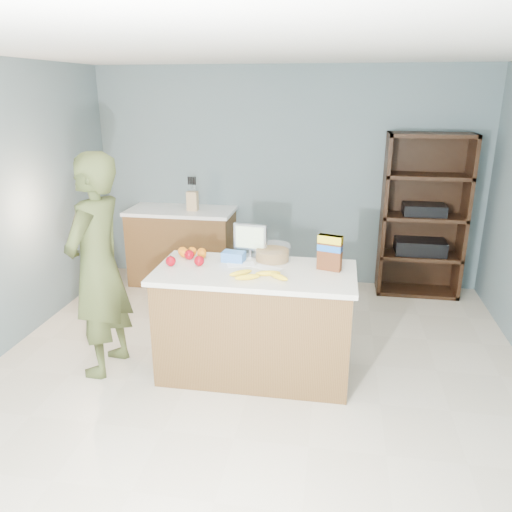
% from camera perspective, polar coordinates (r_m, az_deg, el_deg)
% --- Properties ---
extents(floor, '(4.50, 5.00, 0.02)m').
position_cam_1_polar(floor, '(4.02, -0.85, -15.26)').
color(floor, beige).
rests_on(floor, ground).
extents(walls, '(4.52, 5.02, 2.51)m').
position_cam_1_polar(walls, '(3.39, -0.98, 8.62)').
color(walls, slate).
rests_on(walls, ground).
extents(counter_peninsula, '(1.56, 0.76, 0.90)m').
position_cam_1_polar(counter_peninsula, '(4.07, -0.12, -8.06)').
color(counter_peninsula, brown).
rests_on(counter_peninsula, ground).
extents(back_cabinet, '(1.24, 0.62, 0.90)m').
position_cam_1_polar(back_cabinet, '(6.04, -8.39, 1.17)').
color(back_cabinet, brown).
rests_on(back_cabinet, ground).
extents(shelving_unit, '(0.90, 0.40, 1.80)m').
position_cam_1_polar(shelving_unit, '(5.88, 18.46, 4.08)').
color(shelving_unit, black).
rests_on(shelving_unit, ground).
extents(person, '(0.50, 0.70, 1.80)m').
position_cam_1_polar(person, '(4.14, -17.63, -1.18)').
color(person, '#3E4622').
rests_on(person, ground).
extents(knife_block, '(0.12, 0.10, 0.31)m').
position_cam_1_polar(knife_block, '(5.83, -7.26, 6.34)').
color(knife_block, tan).
rests_on(knife_block, back_cabinet).
extents(envelopes, '(0.47, 0.23, 0.00)m').
position_cam_1_polar(envelopes, '(3.96, -0.24, -1.17)').
color(envelopes, white).
rests_on(envelopes, counter_peninsula).
extents(bananas, '(0.47, 0.21, 0.04)m').
position_cam_1_polar(bananas, '(3.72, 0.30, -2.17)').
color(bananas, yellow).
rests_on(bananas, counter_peninsula).
extents(apples, '(0.30, 0.26, 0.08)m').
position_cam_1_polar(apples, '(4.04, -7.96, -0.33)').
color(apples, '#94030F').
rests_on(apples, counter_peninsula).
extents(oranges, '(0.26, 0.14, 0.08)m').
position_cam_1_polar(oranges, '(4.20, -7.28, 0.40)').
color(oranges, orange).
rests_on(oranges, counter_peninsula).
extents(blue_carton, '(0.19, 0.14, 0.08)m').
position_cam_1_polar(blue_carton, '(4.07, -2.59, -0.06)').
color(blue_carton, blue).
rests_on(blue_carton, counter_peninsula).
extents(salad_bowl, '(0.30, 0.30, 0.13)m').
position_cam_1_polar(salad_bowl, '(4.08, 1.88, 0.29)').
color(salad_bowl, '#267219').
rests_on(salad_bowl, counter_peninsula).
extents(tv, '(0.28, 0.12, 0.28)m').
position_cam_1_polar(tv, '(4.14, -0.67, 2.02)').
color(tv, silver).
rests_on(tv, counter_peninsula).
extents(cereal_box, '(0.20, 0.12, 0.28)m').
position_cam_1_polar(cereal_box, '(3.87, 8.44, 0.69)').
color(cereal_box, '#592B14').
rests_on(cereal_box, counter_peninsula).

